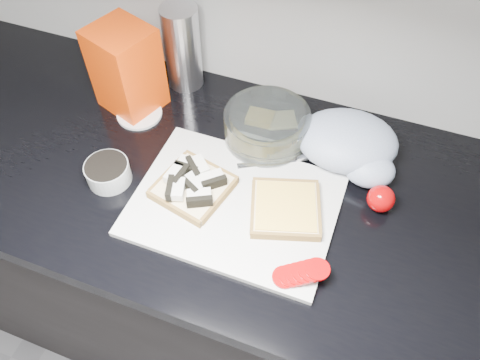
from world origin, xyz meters
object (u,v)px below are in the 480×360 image
Objects in this scene: glass_bowl at (267,127)px; bread_bag at (127,69)px; steel_canister at (183,48)px; cutting_board at (235,204)px.

bread_bag is at bearing 179.45° from glass_bowl.
steel_canister is at bearing 155.17° from glass_bowl.
steel_canister is (-0.25, 0.12, 0.06)m from glass_bowl.
glass_bowl is 0.93× the size of bread_bag.
cutting_board is 0.41m from steel_canister.
glass_bowl is at bearing 89.96° from cutting_board.
bread_bag is 0.98× the size of steel_canister.
cutting_board is 0.20m from glass_bowl.
bread_bag is (-0.34, 0.20, 0.09)m from cutting_board.
cutting_board is at bearing -90.04° from glass_bowl.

